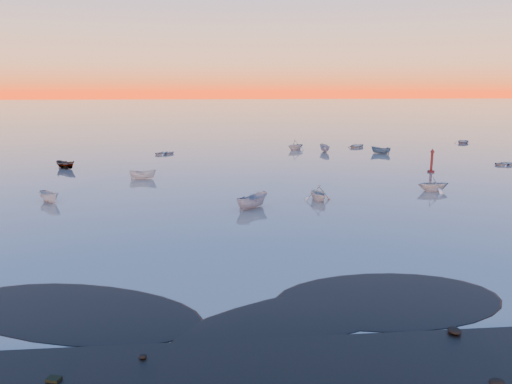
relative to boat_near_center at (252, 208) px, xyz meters
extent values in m
plane|color=#665E55|center=(0.51, 76.00, 0.00)|extent=(600.00, 600.00, 0.00)
imported|color=slate|center=(0.00, 0.00, 0.00)|extent=(4.14, 4.36, 1.46)
imported|color=beige|center=(7.58, 2.89, 0.00)|extent=(4.04, 2.38, 1.33)
cylinder|color=#40100D|center=(27.77, 19.04, 0.06)|extent=(1.00, 1.00, 0.33)
cylinder|color=#40100D|center=(27.77, 19.04, 1.45)|extent=(0.36, 0.36, 2.90)
cone|color=#40100D|center=(27.77, 19.04, 3.17)|extent=(0.67, 0.67, 0.56)
camera|label=1|loc=(-4.23, -49.76, 12.55)|focal=35.00mm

